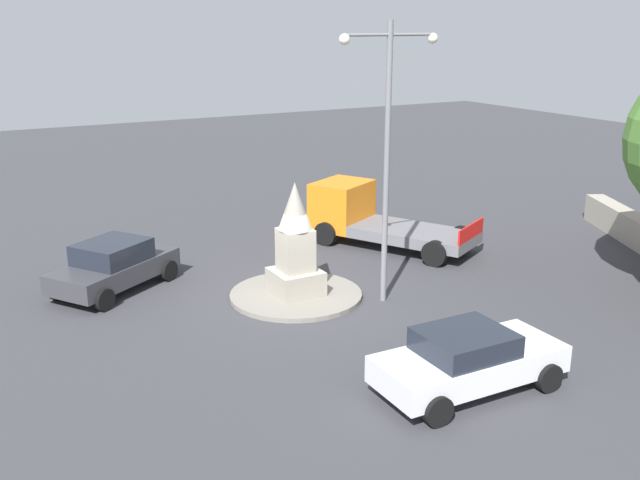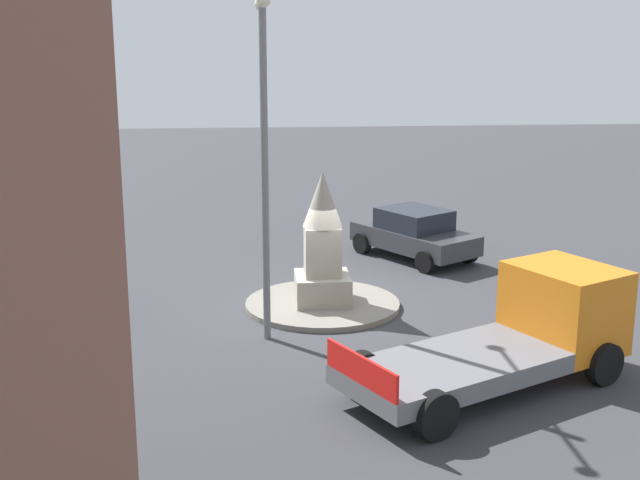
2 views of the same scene
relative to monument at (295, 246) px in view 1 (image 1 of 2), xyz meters
The scene contains 7 objects.
ground_plane 1.56m from the monument, ahead, with size 80.00×80.00×0.00m, color #38383D.
traffic_island 1.49m from the monument, ahead, with size 3.81×3.81×0.14m, color gray.
monument is the anchor object (origin of this frame).
streetlamp 3.97m from the monument, 34.38° to the right, with size 3.01×0.28×7.67m.
car_dark_grey_parked_right 5.46m from the monument, 144.45° to the left, with size 4.23×3.60×1.49m.
car_white_waiting 6.74m from the monument, 83.89° to the right, with size 4.21×2.00×1.39m.
truck_orange_passing 5.89m from the monument, 36.22° to the left, with size 4.57×6.14×2.10m.
Camera 1 is at (-8.80, -17.24, 7.59)m, focal length 40.33 mm.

